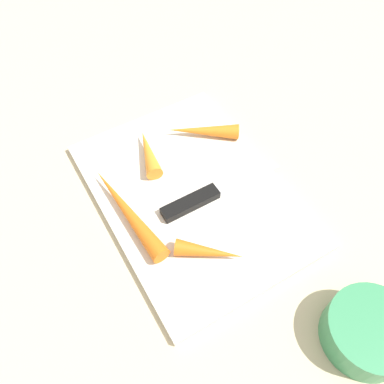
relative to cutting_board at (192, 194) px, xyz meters
name	(u,v)px	position (x,y,z in m)	size (l,w,h in m)	color
ground_plane	(192,196)	(0.00, 0.00, -0.01)	(1.40, 1.40, 0.00)	#C6B793
cutting_board	(192,194)	(0.00, 0.00, 0.00)	(0.36, 0.26, 0.01)	silver
knife	(198,199)	(-0.02, 0.00, 0.01)	(0.02, 0.20, 0.01)	#B7B7BC
carrot_short	(209,252)	(-0.10, 0.03, 0.02)	(0.02, 0.02, 0.09)	orange
carrot_shortest	(148,152)	(0.09, 0.03, 0.02)	(0.03, 0.03, 0.09)	orange
carrot_long	(203,131)	(0.09, -0.07, 0.02)	(0.02, 0.02, 0.12)	orange
carrot_longest	(127,211)	(0.01, 0.10, 0.02)	(0.03, 0.03, 0.18)	orange
small_bowl	(368,332)	(-0.29, -0.07, 0.02)	(0.11, 0.11, 0.05)	#388C59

